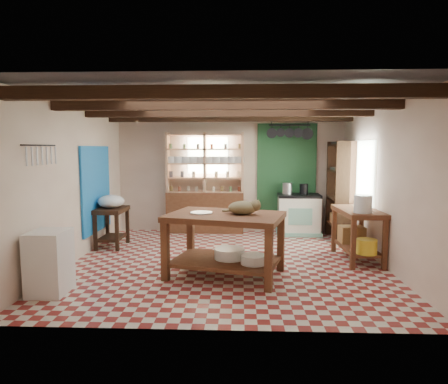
{
  "coord_description": "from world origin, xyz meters",
  "views": [
    {
      "loc": [
        0.23,
        -6.41,
        1.86
      ],
      "look_at": [
        -0.05,
        0.3,
        1.12
      ],
      "focal_mm": 32.0,
      "sensor_mm": 36.0,
      "label": 1
    }
  ],
  "objects_px": {
    "work_table": "(225,245)",
    "cat": "(243,208)",
    "prep_table": "(112,227)",
    "white_cabinet": "(49,262)",
    "stove": "(299,214)",
    "right_counter": "(357,235)"
  },
  "relations": [
    {
      "from": "right_counter",
      "to": "cat",
      "type": "distance_m",
      "value": 2.2
    },
    {
      "from": "prep_table",
      "to": "cat",
      "type": "xyz_separation_m",
      "value": [
        2.47,
        -1.66,
        0.64
      ]
    },
    {
      "from": "prep_table",
      "to": "white_cabinet",
      "type": "xyz_separation_m",
      "value": [
        -0.02,
        -2.44,
        0.03
      ]
    },
    {
      "from": "cat",
      "to": "prep_table",
      "type": "bearing_deg",
      "value": 151.33
    },
    {
      "from": "prep_table",
      "to": "cat",
      "type": "height_order",
      "value": "cat"
    },
    {
      "from": "prep_table",
      "to": "white_cabinet",
      "type": "height_order",
      "value": "white_cabinet"
    },
    {
      "from": "prep_table",
      "to": "work_table",
      "type": "bearing_deg",
      "value": -35.43
    },
    {
      "from": "work_table",
      "to": "cat",
      "type": "xyz_separation_m",
      "value": [
        0.25,
        -0.02,
        0.55
      ]
    },
    {
      "from": "work_table",
      "to": "stove",
      "type": "bearing_deg",
      "value": 77.98
    },
    {
      "from": "work_table",
      "to": "stove",
      "type": "xyz_separation_m",
      "value": [
        1.48,
        2.87,
        -0.02
      ]
    },
    {
      "from": "cat",
      "to": "right_counter",
      "type": "bearing_deg",
      "value": 30.96
    },
    {
      "from": "stove",
      "to": "white_cabinet",
      "type": "bearing_deg",
      "value": -133.71
    },
    {
      "from": "work_table",
      "to": "stove",
      "type": "distance_m",
      "value": 3.23
    },
    {
      "from": "right_counter",
      "to": "cat",
      "type": "xyz_separation_m",
      "value": [
        -1.91,
        -0.92,
        0.58
      ]
    },
    {
      "from": "stove",
      "to": "cat",
      "type": "bearing_deg",
      "value": -111.37
    },
    {
      "from": "white_cabinet",
      "to": "stove",
      "type": "bearing_deg",
      "value": 43.37
    },
    {
      "from": "right_counter",
      "to": "cat",
      "type": "relative_size",
      "value": 2.82
    },
    {
      "from": "prep_table",
      "to": "white_cabinet",
      "type": "bearing_deg",
      "value": -89.36
    },
    {
      "from": "work_table",
      "to": "cat",
      "type": "bearing_deg",
      "value": 11.31
    },
    {
      "from": "right_counter",
      "to": "cat",
      "type": "height_order",
      "value": "cat"
    },
    {
      "from": "prep_table",
      "to": "right_counter",
      "type": "relative_size",
      "value": 0.62
    },
    {
      "from": "white_cabinet",
      "to": "cat",
      "type": "bearing_deg",
      "value": 16.16
    }
  ]
}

